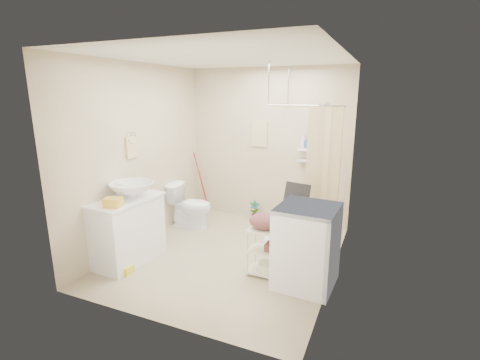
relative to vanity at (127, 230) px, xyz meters
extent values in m
plane|color=tan|center=(1.16, 0.66, -0.43)|extent=(3.20, 3.20, 0.00)
cube|color=silver|center=(1.16, 0.66, 2.17)|extent=(2.80, 3.20, 0.04)
cube|color=beige|center=(1.16, 2.26, 0.87)|extent=(2.80, 0.04, 2.60)
cube|color=beige|center=(1.16, -0.94, 0.87)|extent=(2.80, 0.04, 2.60)
cube|color=beige|center=(-0.24, 0.66, 0.87)|extent=(0.04, 3.20, 2.60)
cube|color=beige|center=(2.56, 0.66, 0.87)|extent=(0.04, 3.20, 2.60)
cube|color=silver|center=(0.00, 0.00, 0.00)|extent=(0.60, 1.00, 0.86)
imported|color=silver|center=(0.04, 0.10, 0.53)|extent=(0.64, 0.64, 0.20)
cube|color=gold|center=(0.11, -0.32, 0.48)|extent=(0.23, 0.20, 0.11)
cube|color=yellow|center=(0.18, -0.31, -0.36)|extent=(0.27, 0.21, 0.14)
imported|color=white|center=(0.12, 1.39, -0.06)|extent=(0.74, 0.45, 0.73)
imported|color=brown|center=(0.99, 2.11, -0.26)|extent=(0.21, 0.17, 0.34)
imported|color=#995022|center=(1.45, 2.09, -0.28)|extent=(0.22, 0.22, 0.31)
cube|color=beige|center=(1.01, 2.24, 1.07)|extent=(0.28, 0.03, 0.42)
imported|color=silver|center=(1.79, 2.18, 1.00)|extent=(0.10, 0.10, 0.23)
imported|color=#35489E|center=(1.86, 2.17, 0.99)|extent=(0.11, 0.11, 0.19)
cube|color=white|center=(2.30, 0.34, 0.05)|extent=(0.69, 0.71, 0.95)
camera|label=1|loc=(3.05, -3.34, 1.74)|focal=26.00mm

